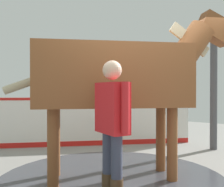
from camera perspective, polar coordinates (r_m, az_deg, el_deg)
name	(u,v)px	position (r m, az deg, el deg)	size (l,w,h in m)	color
ground_plane	(128,183)	(4.12, 3.51, -18.58)	(16.00, 16.00, 0.02)	gray
wet_patch	(112,178)	(4.31, -0.02, -17.54)	(3.51, 3.51, 0.00)	#42444C
barrier_wall	(96,123)	(6.61, -3.37, -6.31)	(3.37, 3.49, 1.18)	white
roof_post_near	(214,92)	(6.51, 20.91, 0.40)	(0.16, 0.16, 2.65)	#4C4C51
horse	(119,77)	(4.12, 1.56, 3.63)	(2.66, 2.75, 2.63)	brown
handler	(112,121)	(3.16, 0.03, -5.94)	(0.63, 0.40, 1.70)	#47331E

